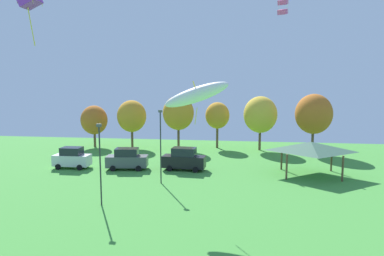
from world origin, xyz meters
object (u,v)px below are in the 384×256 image
parked_car_third_from_left (184,159)px  parked_car_leftmost (72,158)px  treeline_tree_5 (314,114)px  kite_flying_3 (196,95)px  treeline_tree_3 (217,116)px  light_post_1 (161,143)px  treeline_tree_2 (178,113)px  park_pavilion (311,147)px  treeline_tree_1 (132,116)px  parked_car_second_from_left (127,159)px  light_post_0 (100,160)px  kite_flying_8 (283,7)px  treeline_tree_0 (94,120)px  treeline_tree_4 (260,115)px

parked_car_third_from_left → parked_car_leftmost: bearing=-172.4°
parked_car_third_from_left → treeline_tree_5: treeline_tree_5 is taller
kite_flying_3 → treeline_tree_5: bearing=59.5°
parked_car_leftmost → treeline_tree_3: bearing=43.2°
light_post_1 → treeline_tree_2: (-1.34, 17.62, 1.43)m
park_pavilion → light_post_1: light_post_1 is taller
treeline_tree_1 → treeline_tree_2: (7.29, -0.50, 0.60)m
treeline_tree_1 → parked_car_second_from_left: bearing=-74.9°
parked_car_second_from_left → parked_car_third_from_left: parked_car_third_from_left is taller
light_post_0 → parked_car_leftmost: bearing=126.0°
kite_flying_3 → light_post_0: bearing=-174.2°
parked_car_third_from_left → park_pavilion: bearing=2.8°
park_pavilion → light_post_1: 15.96m
kite_flying_8 → parked_car_leftmost: (-23.10, 0.94, -15.94)m
kite_flying_8 → treeline_tree_0: size_ratio=0.24×
treeline_tree_4 → parked_car_leftmost: bearing=-147.5°
light_post_1 → parked_car_third_from_left: bearing=75.2°
parked_car_third_from_left → light_post_0: (-4.78, -12.11, 2.44)m
kite_flying_8 → parked_car_second_from_left: size_ratio=0.33×
treeline_tree_3 → parked_car_leftmost: bearing=-136.3°
kite_flying_8 → park_pavilion: bearing=22.3°
kite_flying_8 → treeline_tree_4: 19.22m
treeline_tree_3 → park_pavilion: bearing=-53.6°
treeline_tree_0 → treeline_tree_5: size_ratio=0.77×
parked_car_second_from_left → treeline_tree_5: 26.36m
treeline_tree_1 → parked_car_leftmost: bearing=-102.2°
treeline_tree_4 → kite_flying_3: bearing=-104.6°
parked_car_third_from_left → light_post_1: size_ratio=0.68×
treeline_tree_1 → treeline_tree_3: size_ratio=1.04×
kite_flying_3 → parked_car_second_from_left: kite_flying_3 is taller
parked_car_third_from_left → treeline_tree_4: bearing=59.4°
parked_car_leftmost → treeline_tree_4: size_ratio=0.52×
light_post_1 → parked_car_second_from_left: bearing=136.0°
kite_flying_8 → parked_car_second_from_left: bearing=175.8°
kite_flying_3 → light_post_1: 8.72m
parked_car_second_from_left → park_pavilion: bearing=-6.7°
light_post_1 → treeline_tree_5: (17.81, 17.25, 1.54)m
treeline_tree_0 → treeline_tree_2: (13.30, -0.47, 1.26)m
light_post_1 → treeline_tree_4: (10.62, 18.72, 1.24)m
parked_car_second_from_left → treeline_tree_5: bearing=21.0°
treeline_tree_2 → treeline_tree_5: bearing=-1.1°
treeline_tree_3 → treeline_tree_5: 13.76m
parked_car_third_from_left → treeline_tree_2: treeline_tree_2 is taller
park_pavilion → treeline_tree_2: treeline_tree_2 is taller
light_post_0 → treeline_tree_5: bearing=48.5°
kite_flying_3 → treeline_tree_5: size_ratio=0.65×
treeline_tree_5 → treeline_tree_1: bearing=178.1°
treeline_tree_3 → treeline_tree_4: size_ratio=0.88×
parked_car_third_from_left → treeline_tree_3: bearing=82.8°
treeline_tree_3 → treeline_tree_1: bearing=-172.8°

